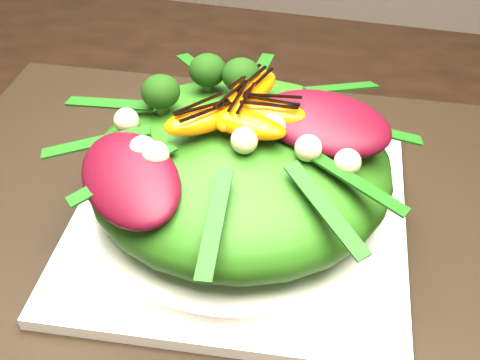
% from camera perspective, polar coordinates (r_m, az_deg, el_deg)
% --- Properties ---
extents(dining_table, '(1.60, 0.90, 0.75)m').
position_cam_1_polar(dining_table, '(0.52, -5.27, -8.46)').
color(dining_table, black).
rests_on(dining_table, floor).
extents(placemat, '(0.59, 0.47, 0.00)m').
position_cam_1_polar(placemat, '(0.53, -0.00, -3.81)').
color(placemat, black).
rests_on(placemat, dining_table).
extents(plate_base, '(0.29, 0.29, 0.01)m').
position_cam_1_polar(plate_base, '(0.52, 0.00, -3.22)').
color(plate_base, silver).
rests_on(plate_base, placemat).
extents(salad_bowl, '(0.26, 0.26, 0.02)m').
position_cam_1_polar(salad_bowl, '(0.51, 0.00, -2.07)').
color(salad_bowl, white).
rests_on(salad_bowl, plate_base).
extents(lettuce_mound, '(0.24, 0.24, 0.08)m').
position_cam_1_polar(lettuce_mound, '(0.49, -0.00, 1.19)').
color(lettuce_mound, '#296312').
rests_on(lettuce_mound, salad_bowl).
extents(radicchio_leaf, '(0.10, 0.06, 0.02)m').
position_cam_1_polar(radicchio_leaf, '(0.46, 7.64, 5.04)').
color(radicchio_leaf, '#400612').
rests_on(radicchio_leaf, lettuce_mound).
extents(orange_segment, '(0.06, 0.05, 0.02)m').
position_cam_1_polar(orange_segment, '(0.48, 0.15, 7.63)').
color(orange_segment, '#FF6304').
rests_on(orange_segment, lettuce_mound).
extents(broccoli_floret, '(0.04, 0.04, 0.04)m').
position_cam_1_polar(broccoli_floret, '(0.49, -4.37, 9.39)').
color(broccoli_floret, '#0B370A').
rests_on(broccoli_floret, lettuce_mound).
extents(macadamia_nut, '(0.02, 0.02, 0.02)m').
position_cam_1_polar(macadamia_nut, '(0.43, 0.92, 2.88)').
color(macadamia_nut, '#F7E8AE').
rests_on(macadamia_nut, lettuce_mound).
extents(balsamic_drizzle, '(0.04, 0.03, 0.00)m').
position_cam_1_polar(balsamic_drizzle, '(0.48, 0.15, 8.48)').
color(balsamic_drizzle, black).
rests_on(balsamic_drizzle, orange_segment).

